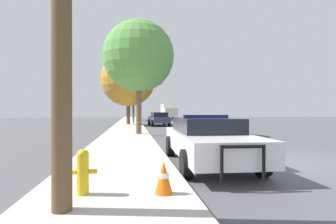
% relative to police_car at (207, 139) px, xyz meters
% --- Properties ---
extents(ground_plane, '(110.00, 110.00, 0.00)m').
position_rel_police_car_xyz_m(ground_plane, '(2.47, -0.06, -0.76)').
color(ground_plane, '#4F4F54').
extents(sidewalk_left, '(3.00, 110.00, 0.13)m').
position_rel_police_car_xyz_m(sidewalk_left, '(-2.63, -0.06, -0.70)').
color(sidewalk_left, '#BCB7AD').
rests_on(sidewalk_left, ground_plane).
extents(police_car, '(2.23, 5.31, 1.49)m').
position_rel_police_car_xyz_m(police_car, '(0.00, 0.00, 0.00)').
color(police_car, white).
rests_on(police_car, ground_plane).
extents(fire_hydrant, '(0.50, 0.22, 0.81)m').
position_rel_police_car_xyz_m(fire_hydrant, '(-3.13, -2.90, -0.20)').
color(fire_hydrant, gold).
rests_on(fire_hydrant, sidewalk_left).
extents(traffic_light, '(3.34, 0.35, 5.60)m').
position_rel_police_car_xyz_m(traffic_light, '(-0.85, 22.99, 3.27)').
color(traffic_light, '#424247').
rests_on(traffic_light, sidewalk_left).
extents(car_background_midblock, '(2.16, 4.31, 1.44)m').
position_rel_police_car_xyz_m(car_background_midblock, '(0.56, 19.93, 0.00)').
color(car_background_midblock, '#333856').
rests_on(car_background_midblock, ground_plane).
extents(box_truck, '(2.73, 6.74, 2.86)m').
position_rel_police_car_xyz_m(box_truck, '(4.92, 43.63, 0.78)').
color(box_truck, silver).
rests_on(box_truck, ground_plane).
extents(tree_sidewalk_far, '(5.99, 5.99, 8.69)m').
position_rel_police_car_xyz_m(tree_sidewalk_far, '(-2.06, 36.54, 5.06)').
color(tree_sidewalk_far, '#4C3823').
rests_on(tree_sidewalk_far, sidewalk_left).
extents(tree_sidewalk_near, '(4.57, 4.57, 7.29)m').
position_rel_police_car_xyz_m(tree_sidewalk_near, '(-1.84, 9.23, 4.35)').
color(tree_sidewalk_near, brown).
rests_on(tree_sidewalk_near, sidewalk_left).
extents(tree_sidewalk_mid, '(5.98, 5.98, 7.94)m').
position_rel_police_car_xyz_m(tree_sidewalk_mid, '(-2.68, 21.37, 4.31)').
color(tree_sidewalk_mid, brown).
rests_on(tree_sidewalk_mid, sidewalk_left).
extents(traffic_cone, '(0.33, 0.33, 0.59)m').
position_rel_police_car_xyz_m(traffic_cone, '(-1.70, -3.05, -0.34)').
color(traffic_cone, orange).
rests_on(traffic_cone, sidewalk_left).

